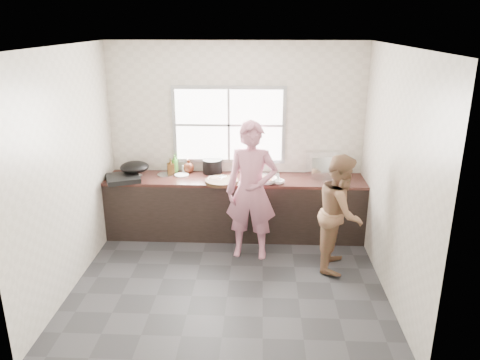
{
  "coord_description": "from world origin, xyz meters",
  "views": [
    {
      "loc": [
        0.35,
        -4.89,
        2.94
      ],
      "look_at": [
        0.1,
        0.65,
        1.05
      ],
      "focal_mm": 35.0,
      "sensor_mm": 36.0,
      "label": 1
    }
  ],
  "objects_px": {
    "cutting_board": "(222,181)",
    "woman": "(251,195)",
    "bottle_green": "(175,163)",
    "dish_rack": "(324,166)",
    "person_side": "(340,212)",
    "bottle_brown_short": "(189,166)",
    "glass_jar": "(185,169)",
    "wok": "(135,167)",
    "bowl_mince": "(215,179)",
    "bowl_held": "(278,181)",
    "pot_lid_left": "(133,176)",
    "plate_food": "(182,175)",
    "burner": "(123,178)",
    "bowl_crabs": "(267,181)",
    "bottle_brown_tall": "(171,167)",
    "black_pot": "(212,166)",
    "pot_lid_right": "(166,175)"
  },
  "relations": [
    {
      "from": "bowl_held",
      "to": "bottle_brown_tall",
      "type": "distance_m",
      "value": 1.58
    },
    {
      "from": "cutting_board",
      "to": "pot_lid_left",
      "type": "xyz_separation_m",
      "value": [
        -1.27,
        0.21,
        -0.02
      ]
    },
    {
      "from": "black_pot",
      "to": "cutting_board",
      "type": "bearing_deg",
      "value": -68.76
    },
    {
      "from": "person_side",
      "to": "bottle_brown_tall",
      "type": "height_order",
      "value": "person_side"
    },
    {
      "from": "cutting_board",
      "to": "woman",
      "type": "bearing_deg",
      "value": -44.55
    },
    {
      "from": "person_side",
      "to": "pot_lid_right",
      "type": "height_order",
      "value": "person_side"
    },
    {
      "from": "person_side",
      "to": "bowl_held",
      "type": "distance_m",
      "value": 1.0
    },
    {
      "from": "bottle_brown_tall",
      "to": "bottle_brown_short",
      "type": "xyz_separation_m",
      "value": [
        0.25,
        0.07,
        -0.01
      ]
    },
    {
      "from": "plate_food",
      "to": "bottle_green",
      "type": "relative_size",
      "value": 0.77
    },
    {
      "from": "bottle_brown_short",
      "to": "burner",
      "type": "bearing_deg",
      "value": -154.44
    },
    {
      "from": "person_side",
      "to": "bowl_crabs",
      "type": "distance_m",
      "value": 1.12
    },
    {
      "from": "glass_jar",
      "to": "wok",
      "type": "distance_m",
      "value": 0.71
    },
    {
      "from": "cutting_board",
      "to": "pot_lid_left",
      "type": "height_order",
      "value": "cutting_board"
    },
    {
      "from": "bowl_mince",
      "to": "burner",
      "type": "relative_size",
      "value": 0.45
    },
    {
      "from": "bowl_mince",
      "to": "glass_jar",
      "type": "distance_m",
      "value": 0.61
    },
    {
      "from": "burner",
      "to": "bottle_green",
      "type": "bearing_deg",
      "value": 31.97
    },
    {
      "from": "woman",
      "to": "person_side",
      "type": "bearing_deg",
      "value": -7.0
    },
    {
      "from": "plate_food",
      "to": "pot_lid_left",
      "type": "height_order",
      "value": "plate_food"
    },
    {
      "from": "black_pot",
      "to": "dish_rack",
      "type": "bearing_deg",
      "value": -3.27
    },
    {
      "from": "burner",
      "to": "pot_lid_right",
      "type": "distance_m",
      "value": 0.6
    },
    {
      "from": "bottle_brown_short",
      "to": "woman",
      "type": "bearing_deg",
      "value": -42.4
    },
    {
      "from": "bottle_brown_short",
      "to": "dish_rack",
      "type": "xyz_separation_m",
      "value": [
        1.92,
        -0.1,
        0.07
      ]
    },
    {
      "from": "burner",
      "to": "pot_lid_left",
      "type": "bearing_deg",
      "value": 62.94
    },
    {
      "from": "bowl_crabs",
      "to": "pot_lid_left",
      "type": "distance_m",
      "value": 1.91
    },
    {
      "from": "bottle_green",
      "to": "bottle_brown_short",
      "type": "relative_size",
      "value": 1.41
    },
    {
      "from": "burner",
      "to": "plate_food",
      "type": "bearing_deg",
      "value": 18.21
    },
    {
      "from": "woman",
      "to": "glass_jar",
      "type": "height_order",
      "value": "woman"
    },
    {
      "from": "black_pot",
      "to": "bottle_brown_short",
      "type": "height_order",
      "value": "black_pot"
    },
    {
      "from": "woman",
      "to": "bowl_held",
      "type": "distance_m",
      "value": 0.54
    },
    {
      "from": "pot_lid_right",
      "to": "wok",
      "type": "bearing_deg",
      "value": -169.86
    },
    {
      "from": "black_pot",
      "to": "burner",
      "type": "height_order",
      "value": "black_pot"
    },
    {
      "from": "glass_jar",
      "to": "bowl_crabs",
      "type": "bearing_deg",
      "value": -20.28
    },
    {
      "from": "cutting_board",
      "to": "bowl_crabs",
      "type": "distance_m",
      "value": 0.62
    },
    {
      "from": "black_pot",
      "to": "burner",
      "type": "relative_size",
      "value": 0.64
    },
    {
      "from": "bottle_green",
      "to": "pot_lid_left",
      "type": "relative_size",
      "value": 0.98
    },
    {
      "from": "bowl_mince",
      "to": "bowl_crabs",
      "type": "bearing_deg",
      "value": -5.21
    },
    {
      "from": "plate_food",
      "to": "bottle_brown_short",
      "type": "distance_m",
      "value": 0.19
    },
    {
      "from": "pot_lid_left",
      "to": "bottle_green",
      "type": "bearing_deg",
      "value": 22.33
    },
    {
      "from": "bowl_held",
      "to": "bottle_brown_short",
      "type": "distance_m",
      "value": 1.36
    },
    {
      "from": "bottle_green",
      "to": "dish_rack",
      "type": "height_order",
      "value": "dish_rack"
    },
    {
      "from": "plate_food",
      "to": "dish_rack",
      "type": "bearing_deg",
      "value": 1.49
    },
    {
      "from": "bowl_mince",
      "to": "pot_lid_right",
      "type": "height_order",
      "value": "bowl_mince"
    },
    {
      "from": "bowl_mince",
      "to": "bottle_green",
      "type": "height_order",
      "value": "bottle_green"
    },
    {
      "from": "woman",
      "to": "person_side",
      "type": "height_order",
      "value": "woman"
    },
    {
      "from": "bottle_green",
      "to": "woman",
      "type": "bearing_deg",
      "value": -36.95
    },
    {
      "from": "pot_lid_left",
      "to": "bottle_brown_short",
      "type": "bearing_deg",
      "value": 16.88
    },
    {
      "from": "bowl_mince",
      "to": "bowl_held",
      "type": "bearing_deg",
      "value": -4.3
    },
    {
      "from": "bowl_mince",
      "to": "plate_food",
      "type": "height_order",
      "value": "bowl_mince"
    },
    {
      "from": "woman",
      "to": "plate_food",
      "type": "bearing_deg",
      "value": 151.15
    },
    {
      "from": "woman",
      "to": "cutting_board",
      "type": "distance_m",
      "value": 0.59
    }
  ]
}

